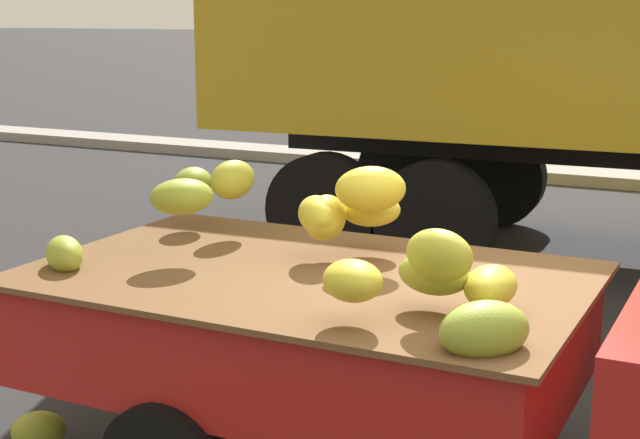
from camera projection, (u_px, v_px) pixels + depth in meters
name	position (u px, v px, depth m)	size (l,w,h in m)	color
fallen_banana_bunch_near_tailgate	(38.00, 430.00, 5.11)	(0.30, 0.20, 0.22)	#94A12C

